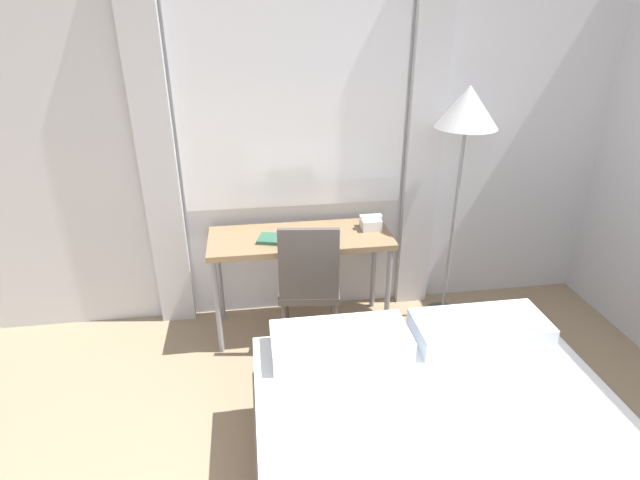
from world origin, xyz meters
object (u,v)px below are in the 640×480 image
object	(u,v)px
desk	(300,245)
book	(280,239)
desk_chair	(309,281)
standing_lamp	(466,121)
telephone	(371,223)

from	to	relation	value
desk	book	distance (m)	0.17
book	desk_chair	bearing A→B (deg)	-42.51
standing_lamp	book	distance (m)	1.42
telephone	book	size ratio (longest dim) A/B	0.48
telephone	desk_chair	bearing A→B (deg)	-150.17
desk_chair	telephone	xyz separation A→B (m)	(0.47, 0.27, 0.27)
desk	desk_chair	distance (m)	0.27
desk	desk_chair	size ratio (longest dim) A/B	1.32
standing_lamp	desk_chair	bearing A→B (deg)	-168.67
desk	standing_lamp	bearing A→B (deg)	-0.48
desk	telephone	xyz separation A→B (m)	(0.50, 0.05, 0.11)
standing_lamp	book	xyz separation A→B (m)	(-1.22, -0.05, -0.73)
book	telephone	bearing A→B (deg)	9.99
desk	desk_chair	world-z (taller)	desk_chair
desk_chair	book	bearing A→B (deg)	145.05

